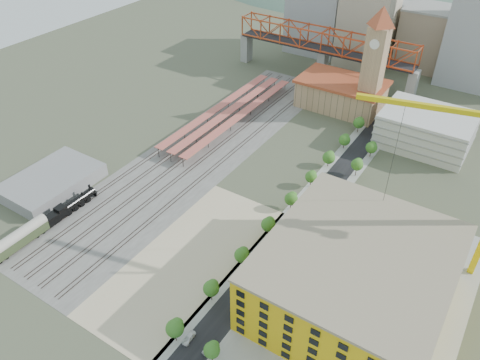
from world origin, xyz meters
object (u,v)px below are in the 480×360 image
Objects in this scene: site_trailer_d at (295,225)px; construction_building at (355,277)px; site_trailer_b at (256,273)px; site_trailer_c at (266,260)px; locomotive at (70,207)px; site_trailer_a at (241,290)px; coach at (18,239)px; car_0 at (189,338)px; clock_tower at (376,54)px.

construction_building is at bearing -19.21° from site_trailer_d.
site_trailer_b is 0.85× the size of site_trailer_c.
site_trailer_b is at bearing 8.11° from locomotive.
coach is at bearing -176.18° from site_trailer_a.
site_trailer_a is 7.64m from site_trailer_b.
site_trailer_d is 2.31× the size of car_0.
site_trailer_c is (8.00, -100.43, -27.28)m from clock_tower.
coach is at bearing -170.92° from site_trailer_c.
site_trailer_a is (66.00, 1.76, -0.90)m from locomotive.
coach is 72.07m from site_trailer_b.
locomotive is 66.03m from site_trailer_a.
site_trailer_a is 0.91× the size of site_trailer_c.
site_trailer_c is at bearing 12.98° from locomotive.
site_trailer_a is at bearing -85.98° from clock_tower.
clock_tower reaches higher than car_0.
site_trailer_a is at bearing 76.94° from car_0.
construction_building is at bearing 14.09° from site_trailer_a.
construction_building is at bearing 44.62° from car_0.
site_trailer_c is at bearing 75.98° from site_trailer_a.
construction_building is at bearing 9.66° from locomotive.
clock_tower reaches higher than site_trailer_b.
site_trailer_d is (0.00, 31.45, 0.09)m from site_trailer_a.
locomotive is at bearing -160.86° from site_trailer_b.
site_trailer_c is (0.00, 13.45, 0.13)m from site_trailer_a.
site_trailer_d is at bearing 71.36° from site_trailer_c.
site_trailer_b is at bearing -108.64° from site_trailer_c.
clock_tower is at bearing 63.37° from locomotive.
clock_tower is 5.54× the size of site_trailer_a.
site_trailer_d is 50.81m from car_0.
clock_tower is at bearing 66.77° from coach.
locomotive is at bearing -138.46° from site_trailer_d.
locomotive is 67.74m from site_trailer_c.
site_trailer_c is at bearing -75.18° from site_trailer_d.
site_trailer_b is (8.00, -106.24, -27.49)m from clock_tower.
site_trailer_b is 27.08m from car_0.
site_trailer_a reaches higher than site_trailer_b.
site_trailer_b is at bearing -166.49° from construction_building.
site_trailer_d reaches higher than car_0.
construction_building is 32.39m from site_trailer_d.
car_0 is at bearing -78.56° from site_trailer_d.
construction_building is 5.74× the size of site_trailer_b.
site_trailer_c reaches higher than site_trailer_b.
site_trailer_d is (66.00, 52.68, -1.89)m from coach.
site_trailer_b is 23.81m from site_trailer_d.
clock_tower is 107.36m from construction_building.
clock_tower reaches higher than coach.
coach is (-92.00, -35.12, -6.15)m from construction_building.
construction_building is 98.67m from coach.
locomotive is 2.50× the size of site_trailer_a.
car_0 is (-3.00, -19.26, -0.55)m from site_trailer_a.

